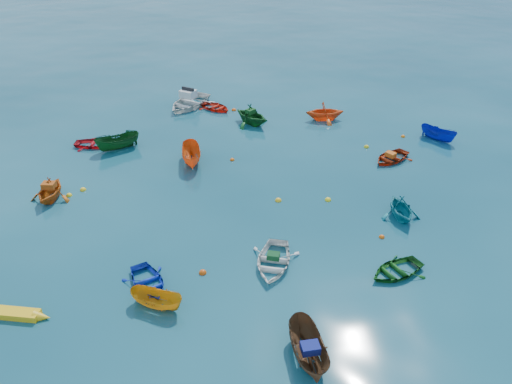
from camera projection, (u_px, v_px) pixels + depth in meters
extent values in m
plane|color=#0A3949|center=(275.00, 249.00, 25.11)|extent=(160.00, 160.00, 0.00)
imported|color=#0E2AB2|center=(148.00, 285.00, 22.78)|extent=(2.77, 3.26, 0.57)
imported|color=white|center=(273.00, 265.00, 24.01)|extent=(3.44, 3.97, 0.69)
imported|color=brown|center=(308.00, 359.00, 19.16)|extent=(1.26, 3.25, 1.25)
imported|color=#C55812|center=(52.00, 199.00, 29.21)|extent=(2.91, 3.19, 1.43)
imported|color=orange|center=(158.00, 306.00, 21.61)|extent=(2.61, 2.07, 0.96)
imported|color=#135116|center=(395.00, 273.00, 23.50)|extent=(3.31, 2.80, 0.58)
imported|color=#157987|center=(400.00, 217.00, 27.60)|extent=(2.39, 2.72, 1.35)
imported|color=red|center=(95.00, 146.00, 35.34)|extent=(3.20, 2.58, 0.59)
imported|color=#F15B16|center=(192.00, 163.00, 33.12)|extent=(1.38, 3.36, 1.28)
imported|color=#13541E|center=(252.00, 124.00, 38.74)|extent=(4.02, 4.13, 1.65)
imported|color=#A02A0D|center=(391.00, 160.00, 33.45)|extent=(3.62, 3.31, 0.61)
imported|color=#0D1BA3|center=(437.00, 140.00, 36.25)|extent=(2.37, 2.87, 1.06)
imported|color=red|center=(216.00, 109.00, 41.32)|extent=(3.36, 3.47, 0.59)
imported|color=#F85717|center=(324.00, 120.00, 39.43)|extent=(3.22, 2.85, 1.56)
imported|color=#104419|center=(119.00, 149.00, 34.89)|extent=(3.39, 2.22, 1.23)
imported|color=silver|center=(189.00, 107.00, 41.85)|extent=(5.52, 5.71, 1.56)
cube|color=#11451F|center=(273.00, 256.00, 23.84)|extent=(0.72, 0.64, 0.29)
cube|color=navy|center=(310.00, 348.00, 18.63)|extent=(0.70, 0.53, 0.34)
cube|color=#AF4811|center=(49.00, 185.00, 28.79)|extent=(0.84, 0.71, 0.35)
cube|color=#124818|center=(251.00, 111.00, 38.29)|extent=(0.87, 0.83, 0.34)
cube|color=orange|center=(391.00, 154.00, 33.16)|extent=(0.71, 0.77, 0.30)
sphere|color=#D1490B|center=(203.00, 273.00, 23.51)|extent=(0.37, 0.37, 0.37)
sphere|color=yellow|center=(328.00, 200.00, 29.08)|extent=(0.37, 0.37, 0.37)
sphere|color=#DC560B|center=(382.00, 237.00, 25.95)|extent=(0.30, 0.30, 0.30)
sphere|color=yellow|center=(83.00, 190.00, 30.07)|extent=(0.36, 0.36, 0.36)
sphere|color=#E95C0C|center=(232.00, 160.00, 33.45)|extent=(0.31, 0.31, 0.31)
sphere|color=yellow|center=(278.00, 201.00, 29.03)|extent=(0.38, 0.38, 0.38)
sphere|color=orange|center=(403.00, 137.00, 36.64)|extent=(0.32, 0.32, 0.32)
sphere|color=yellow|center=(69.00, 196.00, 29.52)|extent=(0.35, 0.35, 0.35)
sphere|color=#FF570D|center=(234.00, 110.00, 41.11)|extent=(0.37, 0.37, 0.37)
sphere|color=yellow|center=(366.00, 147.00, 35.14)|extent=(0.36, 0.36, 0.36)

